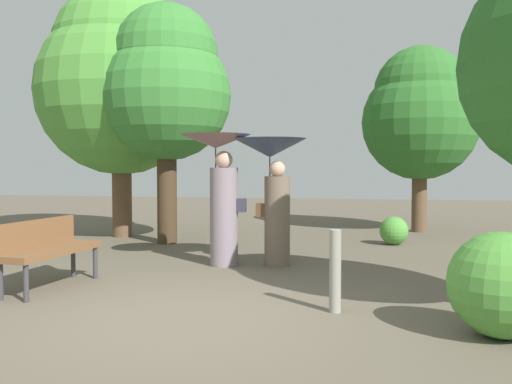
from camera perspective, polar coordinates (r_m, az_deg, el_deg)
ground_plane at (r=5.62m, az=-6.58°, el=-12.73°), size 40.00×40.00×0.00m
person_left at (r=8.28m, az=-3.70°, el=1.19°), size 1.06×1.06×1.96m
person_right at (r=8.25m, az=1.72°, el=1.76°), size 1.09×1.09×1.90m
park_bench at (r=7.25m, az=-20.84°, el=-5.26°), size 0.64×1.54×0.83m
tree_near_left at (r=12.10m, az=-13.77°, el=11.26°), size 3.48×3.48×5.25m
tree_near_right at (r=13.07m, az=16.58°, el=7.83°), size 2.59×2.59×4.17m
tree_mid_left at (r=10.87m, az=-9.24°, el=10.95°), size 2.47×2.47×4.57m
bush_path_left at (r=10.80m, az=14.02°, el=-3.88°), size 0.54×0.54×0.54m
bush_path_right at (r=5.31m, az=23.98°, el=-8.72°), size 0.93×0.93×0.93m
path_marker_post at (r=5.74m, az=8.16°, el=-8.07°), size 0.12×0.12×0.85m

